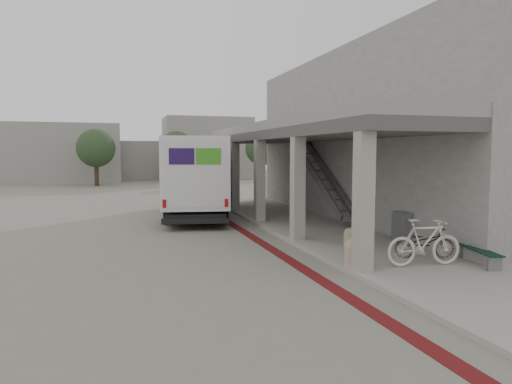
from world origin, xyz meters
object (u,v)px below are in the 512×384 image
object	(u,v)px
bicycle_black	(424,243)
bicycle_cream	(424,242)
utility_cabinet	(402,227)
bench	(479,253)
fedex_truck	(197,175)

from	to	relation	value
bicycle_black	bicycle_cream	size ratio (longest dim) A/B	0.80
utility_cabinet	bicycle_cream	bearing A→B (deg)	-112.23
bench	utility_cabinet	size ratio (longest dim) A/B	1.77
utility_cabinet	bicycle_cream	size ratio (longest dim) A/B	0.48
utility_cabinet	bicycle_cream	xyz separation A→B (m)	(-1.29, -2.75, 0.12)
fedex_truck	bench	world-z (taller)	fedex_truck
fedex_truck	bicycle_black	bearing A→B (deg)	-57.57
fedex_truck	bench	distance (m)	12.35
fedex_truck	utility_cabinet	distance (m)	9.63
utility_cabinet	bench	bearing A→B (deg)	-84.63
fedex_truck	bench	size ratio (longest dim) A/B	5.17
fedex_truck	utility_cabinet	size ratio (longest dim) A/B	9.16
fedex_truck	utility_cabinet	bearing A→B (deg)	-48.52
bicycle_black	bicycle_cream	distance (m)	0.86
bicycle_black	bicycle_cream	world-z (taller)	bicycle_cream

